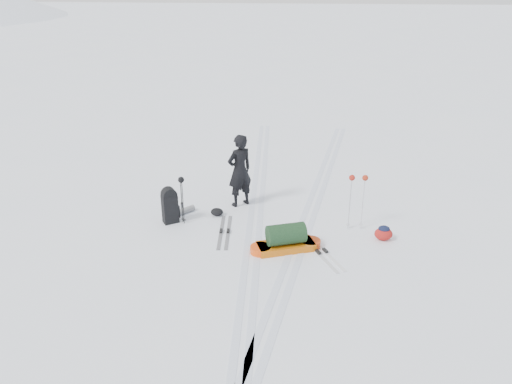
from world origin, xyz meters
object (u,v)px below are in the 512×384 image
at_px(pulk_sled, 286,240).
at_px(expedition_rucksack, 172,205).
at_px(ski_poles_black, 181,185).
at_px(skier, 240,171).

xyz_separation_m(pulk_sled, expedition_rucksack, (-2.84, 1.07, 0.19)).
height_order(expedition_rucksack, ski_poles_black, ski_poles_black).
bearing_deg(ski_poles_black, expedition_rucksack, 164.05).
relative_size(skier, expedition_rucksack, 1.96).
height_order(pulk_sled, ski_poles_black, ski_poles_black).
bearing_deg(ski_poles_black, pulk_sled, -25.81).
xyz_separation_m(expedition_rucksack, ski_poles_black, (0.29, -0.06, 0.57)).
relative_size(skier, pulk_sled, 1.16).
height_order(skier, expedition_rucksack, skier).
bearing_deg(ski_poles_black, skier, 40.03).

